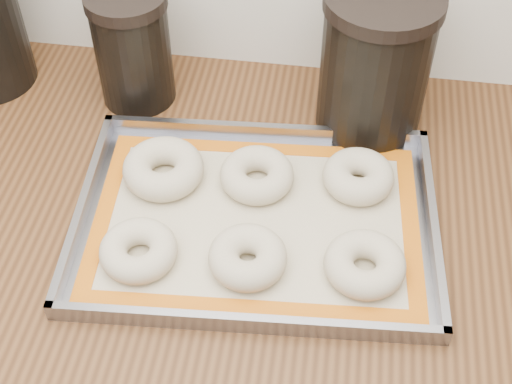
% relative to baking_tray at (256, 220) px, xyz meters
% --- Properties ---
extents(cabinet, '(3.00, 0.65, 0.86)m').
position_rel_baking_tray_xyz_m(cabinet, '(-0.11, 0.01, -0.48)').
color(cabinet, '#5B6357').
rests_on(cabinet, floor).
extents(countertop, '(3.06, 0.68, 0.04)m').
position_rel_baking_tray_xyz_m(countertop, '(-0.11, 0.01, -0.03)').
color(countertop, brown).
rests_on(countertop, cabinet).
extents(baking_tray, '(0.48, 0.36, 0.03)m').
position_rel_baking_tray_xyz_m(baking_tray, '(0.00, 0.00, 0.00)').
color(baking_tray, gray).
rests_on(baking_tray, countertop).
extents(baking_mat, '(0.44, 0.32, 0.00)m').
position_rel_baking_tray_xyz_m(baking_mat, '(0.00, 0.00, -0.00)').
color(baking_mat, '#C6B793').
rests_on(baking_mat, baking_tray).
extents(bagel_front_left, '(0.11, 0.11, 0.03)m').
position_rel_baking_tray_xyz_m(bagel_front_left, '(-0.13, -0.08, 0.01)').
color(bagel_front_left, beige).
rests_on(bagel_front_left, baking_mat).
extents(bagel_front_mid, '(0.12, 0.12, 0.04)m').
position_rel_baking_tray_xyz_m(bagel_front_mid, '(0.00, -0.07, 0.02)').
color(bagel_front_mid, beige).
rests_on(bagel_front_mid, baking_mat).
extents(bagel_front_right, '(0.13, 0.13, 0.04)m').
position_rel_baking_tray_xyz_m(bagel_front_right, '(0.14, -0.06, 0.02)').
color(bagel_front_right, beige).
rests_on(bagel_front_right, baking_mat).
extents(bagel_back_left, '(0.14, 0.14, 0.04)m').
position_rel_baking_tray_xyz_m(bagel_back_left, '(-0.13, 0.06, 0.02)').
color(bagel_back_left, beige).
rests_on(bagel_back_left, baking_mat).
extents(bagel_back_mid, '(0.10, 0.10, 0.04)m').
position_rel_baking_tray_xyz_m(bagel_back_mid, '(-0.01, 0.07, 0.02)').
color(bagel_back_mid, beige).
rests_on(bagel_back_mid, baking_mat).
extents(bagel_back_right, '(0.11, 0.11, 0.04)m').
position_rel_baking_tray_xyz_m(bagel_back_right, '(0.13, 0.08, 0.02)').
color(bagel_back_right, beige).
rests_on(bagel_back_right, baking_mat).
extents(canister_mid, '(0.12, 0.12, 0.18)m').
position_rel_baking_tray_xyz_m(canister_mid, '(-0.21, 0.23, 0.08)').
color(canister_mid, black).
rests_on(canister_mid, countertop).
extents(canister_right, '(0.16, 0.16, 0.21)m').
position_rel_baking_tray_xyz_m(canister_right, '(0.13, 0.22, 0.10)').
color(canister_right, black).
rests_on(canister_right, countertop).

